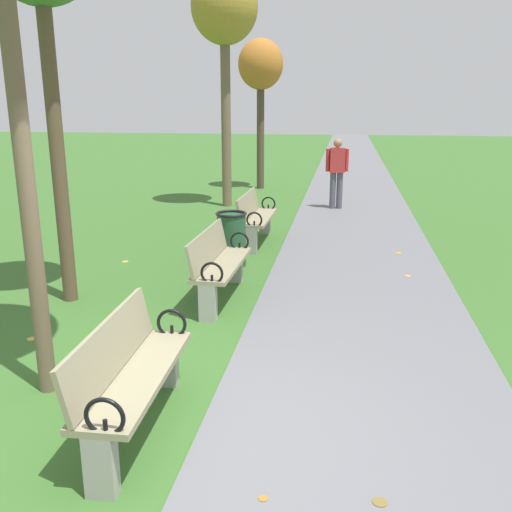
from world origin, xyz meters
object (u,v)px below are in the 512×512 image
(trash_bin, at_px, (232,239))
(tree_4, at_px, (261,68))
(park_bench_1, at_px, (130,374))
(pedestrian_walking, at_px, (337,170))
(park_bench_2, at_px, (219,263))
(park_bench_3, at_px, (256,217))
(tree_3, at_px, (225,12))

(trash_bin, bearing_deg, tree_4, 95.40)
(park_bench_1, distance_m, tree_4, 12.89)
(pedestrian_walking, distance_m, trash_bin, 5.24)
(park_bench_2, height_order, pedestrian_walking, pedestrian_walking)
(park_bench_3, distance_m, trash_bin, 1.45)
(park_bench_2, xyz_separation_m, trash_bin, (-0.15, 1.56, -0.06))
(park_bench_2, relative_size, tree_4, 0.39)
(pedestrian_walking, bearing_deg, tree_3, 179.60)
(park_bench_2, height_order, tree_3, tree_3)
(park_bench_2, distance_m, pedestrian_walking, 6.70)
(park_bench_1, xyz_separation_m, park_bench_3, (-0.00, 6.02, 0.00))
(park_bench_1, height_order, pedestrian_walking, pedestrian_walking)
(tree_3, relative_size, tree_4, 1.29)
(tree_4, bearing_deg, park_bench_3, -82.14)
(tree_4, relative_size, pedestrian_walking, 2.56)
(pedestrian_walking, xyz_separation_m, trash_bin, (-1.50, -5.00, -0.50))
(park_bench_1, distance_m, trash_bin, 4.58)
(trash_bin, bearing_deg, park_bench_3, 84.15)
(tree_3, relative_size, pedestrian_walking, 3.30)
(tree_3, xyz_separation_m, pedestrian_walking, (2.63, -0.02, -3.46))
(tree_4, bearing_deg, pedestrian_walking, -52.74)
(pedestrian_walking, relative_size, trash_bin, 1.93)
(park_bench_3, relative_size, trash_bin, 1.91)
(park_bench_3, xyz_separation_m, tree_4, (-0.90, 6.52, 2.86))
(park_bench_3, relative_size, pedestrian_walking, 0.99)
(park_bench_1, bearing_deg, trash_bin, 91.84)
(tree_3, bearing_deg, park_bench_2, -79.01)
(pedestrian_walking, bearing_deg, tree_4, 127.26)
(park_bench_2, bearing_deg, tree_3, 100.99)
(park_bench_3, height_order, tree_4, tree_4)
(park_bench_1, distance_m, park_bench_3, 6.02)
(tree_4, relative_size, trash_bin, 4.93)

